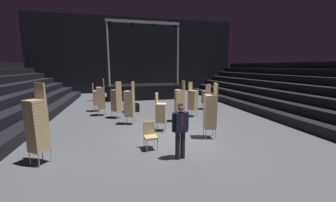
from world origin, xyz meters
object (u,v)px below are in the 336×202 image
Objects in this scene: chair_stack_rear_right at (116,100)px; chair_stack_aisle_right at (193,99)px; chair_stack_mid_right at (206,97)px; chair_stack_rear_centre at (97,97)px; man_with_tie at (180,128)px; chair_stack_mid_centre at (101,97)px; chair_stack_mid_left at (210,111)px; chair_stack_rear_left at (161,112)px; chair_stack_front_left at (130,103)px; stage_riser at (143,90)px; chair_stack_aisle_left at (37,125)px; chair_stack_front_right at (180,101)px; loose_chair_near_man at (150,134)px; equipment_road_case at (131,108)px.

chair_stack_aisle_right is at bearing -53.89° from chair_stack_rear_right.
chair_stack_mid_right is 2.23m from chair_stack_aisle_right.
chair_stack_rear_right is 1.14× the size of chair_stack_rear_centre.
man_with_tie is 0.83× the size of chair_stack_mid_centre.
chair_stack_rear_left is at bearing 62.15° from chair_stack_mid_left.
chair_stack_front_left is 1.19× the size of chair_stack_rear_centre.
stage_riser is at bearing -115.40° from chair_stack_aisle_right.
chair_stack_mid_right is 5.88m from chair_stack_rear_right.
chair_stack_mid_right is at bearing -108.03° from chair_stack_aisle_left.
chair_stack_aisle_left is at bearing -20.61° from man_with_tie.
stage_riser reaches higher than man_with_tie.
chair_stack_mid_left is at bearing 34.00° from chair_stack_rear_centre.
chair_stack_aisle_right is (2.33, 2.15, 0.13)m from chair_stack_rear_left.
chair_stack_rear_left is 0.83× the size of chair_stack_rear_right.
man_with_tie is 0.90× the size of chair_stack_aisle_right.
chair_stack_mid_centre is 1.04× the size of chair_stack_rear_right.
man_with_tie is (-0.38, -12.31, 0.29)m from stage_riser.
chair_stack_aisle_left is (-0.93, -6.98, 0.29)m from chair_stack_rear_centre.
chair_stack_mid_left is at bearing -83.07° from stage_riser.
chair_stack_front_right is at bearing -83.99° from stage_riser.
chair_stack_rear_right reaches higher than loose_chair_near_man.
chair_stack_mid_right is 0.72× the size of chair_stack_aisle_left.
chair_stack_mid_centre is 1.31m from chair_stack_rear_centre.
chair_stack_mid_centre is at bearing -120.85° from chair_stack_rear_left.
chair_stack_rear_left is at bearing -100.74° from chair_stack_rear_right.
chair_stack_rear_left is at bearing -76.13° from equipment_road_case.
equipment_road_case is (-1.05, 6.99, -0.75)m from man_with_tie.
chair_stack_front_right reaches higher than loose_chair_near_man.
stage_riser is 3.03× the size of chair_stack_front_left.
chair_stack_mid_centre is at bearing -76.40° from loose_chair_near_man.
chair_stack_mid_right is at bearing -46.61° from chair_stack_front_left.
chair_stack_rear_right is 2.41m from chair_stack_rear_centre.
man_with_tie is at bearing 18.31° from chair_stack_rear_centre.
chair_stack_rear_centre is (-0.38, 1.24, -0.17)m from chair_stack_mid_centre.
chair_stack_mid_left reaches higher than chair_stack_rear_centre.
chair_stack_rear_right is (0.87, -0.82, -0.04)m from chair_stack_mid_centre.
chair_stack_front_right reaches higher than equipment_road_case.
chair_stack_front_left is at bearing -169.13° from chair_stack_mid_right.
chair_stack_aisle_left is at bearing 161.33° from chair_stack_mid_centre.
chair_stack_front_right is 2.26× the size of loose_chair_near_man.
chair_stack_mid_left reaches higher than chair_stack_front_left.
loose_chair_near_man is at bearing -152.17° from chair_stack_front_left.
chair_stack_mid_left is 6.22m from equipment_road_case.
man_with_tie is 0.87× the size of chair_stack_rear_right.
chair_stack_aisle_right reaches higher than equipment_road_case.
chair_stack_rear_right is (-3.18, 1.53, -0.04)m from chair_stack_front_right.
chair_stack_aisle_left is 2.66× the size of equipment_road_case.
chair_stack_rear_centre is 2.34m from equipment_road_case.
man_with_tie reaches higher than loose_chair_near_man.
chair_stack_front_left reaches higher than equipment_road_case.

